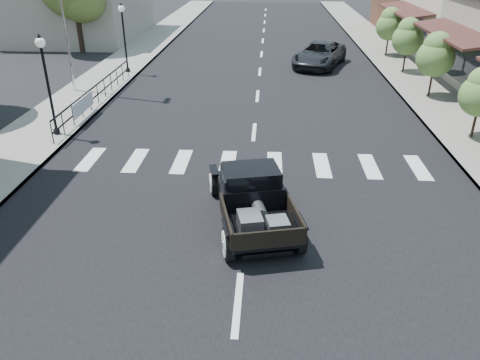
{
  "coord_description": "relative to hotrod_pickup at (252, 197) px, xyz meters",
  "views": [
    {
      "loc": [
        0.5,
        -10.51,
        6.67
      ],
      "look_at": [
        -0.18,
        0.76,
        1.0
      ],
      "focal_mm": 35.0,
      "sensor_mm": 36.0,
      "label": 1
    }
  ],
  "objects": [
    {
      "name": "ground",
      "position": [
        -0.17,
        -0.27,
        -0.77
      ],
      "size": [
        120.0,
        120.0,
        0.0
      ],
      "primitive_type": "plane",
      "color": "black",
      "rests_on": "ground"
    },
    {
      "name": "road",
      "position": [
        -0.17,
        14.73,
        -0.76
      ],
      "size": [
        14.0,
        80.0,
        0.02
      ],
      "primitive_type": "cube",
      "color": "black",
      "rests_on": "ground"
    },
    {
      "name": "road_markings",
      "position": [
        -0.17,
        9.73,
        -0.77
      ],
      "size": [
        12.0,
        60.0,
        0.06
      ],
      "primitive_type": null,
      "color": "silver",
      "rests_on": "ground"
    },
    {
      "name": "sidewalk_left",
      "position": [
        -8.67,
        14.73,
        -0.7
      ],
      "size": [
        3.0,
        80.0,
        0.15
      ],
      "primitive_type": "cube",
      "color": "gray",
      "rests_on": "ground"
    },
    {
      "name": "sidewalk_right",
      "position": [
        8.33,
        14.73,
        -0.7
      ],
      "size": [
        3.0,
        80.0,
        0.15
      ],
      "primitive_type": "cube",
      "color": "gray",
      "rests_on": "ground"
    },
    {
      "name": "low_building_left",
      "position": [
        -15.17,
        27.73,
        1.73
      ],
      "size": [
        10.0,
        12.0,
        5.0
      ],
      "primitive_type": "cube",
      "color": "gray",
      "rests_on": "ground"
    },
    {
      "name": "railing",
      "position": [
        -7.47,
        9.73,
        -0.12
      ],
      "size": [
        0.08,
        10.0,
        1.0
      ],
      "primitive_type": null,
      "color": "black",
      "rests_on": "sidewalk_left"
    },
    {
      "name": "banner",
      "position": [
        -7.39,
        7.73,
        -0.32
      ],
      "size": [
        0.04,
        2.2,
        0.6
      ],
      "primitive_type": null,
      "color": "silver",
      "rests_on": "sidewalk_left"
    },
    {
      "name": "lamp_post_b",
      "position": [
        -7.77,
        5.73,
        1.25
      ],
      "size": [
        0.36,
        0.36,
        3.75
      ],
      "primitive_type": null,
      "color": "black",
      "rests_on": "sidewalk_left"
    },
    {
      "name": "lamp_post_c",
      "position": [
        -7.77,
        15.73,
        1.25
      ],
      "size": [
        0.36,
        0.36,
        3.75
      ],
      "primitive_type": null,
      "color": "black",
      "rests_on": "sidewalk_left"
    },
    {
      "name": "big_tree_far",
      "position": [
        -12.67,
        21.73,
        2.61
      ],
      "size": [
        4.61,
        4.61,
        6.77
      ],
      "primitive_type": null,
      "color": "#4E6129",
      "rests_on": "ground"
    },
    {
      "name": "small_tree_b",
      "position": [
        8.13,
        6.42,
        0.66
      ],
      "size": [
        1.54,
        1.54,
        2.57
      ],
      "primitive_type": null,
      "color": "#4F7334",
      "rests_on": "sidewalk_right"
    },
    {
      "name": "small_tree_c",
      "position": [
        8.13,
        11.88,
        0.83
      ],
      "size": [
        1.74,
        1.74,
        2.91
      ],
      "primitive_type": null,
      "color": "#4F7334",
      "rests_on": "sidewalk_right"
    },
    {
      "name": "small_tree_d",
      "position": [
        8.13,
        16.84,
        0.82
      ],
      "size": [
        1.73,
        1.73,
        2.88
      ],
      "primitive_type": null,
      "color": "#4F7334",
      "rests_on": "sidewalk_right"
    },
    {
      "name": "small_tree_e",
      "position": [
        8.13,
        21.39,
        0.83
      ],
      "size": [
        1.75,
        1.75,
        2.91
      ],
      "primitive_type": null,
      "color": "#4F7334",
      "rests_on": "sidewalk_right"
    },
    {
      "name": "hotrod_pickup",
      "position": [
        0.0,
        0.0,
        0.0
      ],
      "size": [
        3.02,
        4.81,
        1.55
      ],
      "primitive_type": null,
      "rotation": [
        0.0,
        0.0,
        0.22
      ],
      "color": "black",
      "rests_on": "ground"
    },
    {
      "name": "second_car",
      "position": [
        3.43,
        18.37,
        -0.06
      ],
      "size": [
        3.99,
        5.65,
        1.43
      ],
      "primitive_type": "imported",
      "rotation": [
        0.0,
        0.0,
        -0.35
      ],
      "color": "black",
      "rests_on": "ground"
    }
  ]
}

